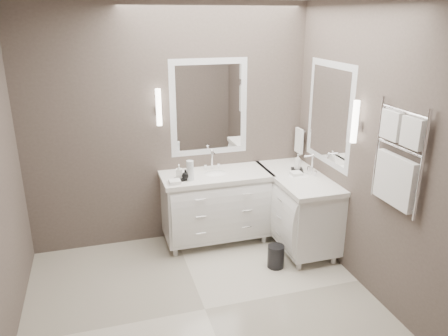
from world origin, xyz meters
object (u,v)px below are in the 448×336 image
object	(u,v)px
towel_ladder	(397,163)
vanity_back	(216,203)
vanity_right	(297,205)
waste_bin	(276,256)

from	to	relation	value
towel_ladder	vanity_back	bearing A→B (deg)	124.10
vanity_back	vanity_right	size ratio (longest dim) A/B	1.00
towel_ladder	waste_bin	world-z (taller)	towel_ladder
vanity_back	towel_ladder	xyz separation A→B (m)	(1.10, -1.63, 0.91)
vanity_right	waste_bin	world-z (taller)	vanity_right
vanity_right	towel_ladder	bearing A→B (deg)	-80.16
vanity_back	vanity_right	world-z (taller)	same
vanity_right	vanity_back	bearing A→B (deg)	159.62
vanity_back	vanity_right	xyz separation A→B (m)	(0.88, -0.33, 0.00)
vanity_back	vanity_right	bearing A→B (deg)	-20.38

